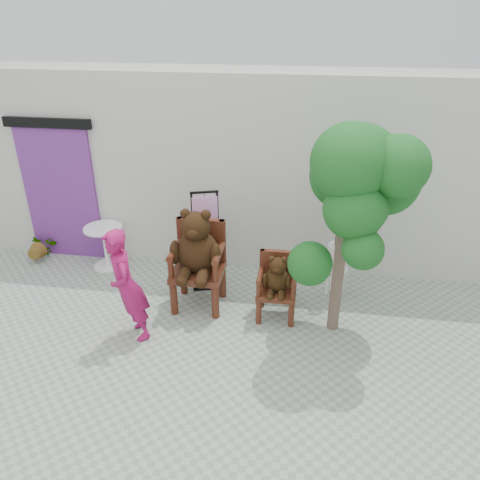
{
  "coord_description": "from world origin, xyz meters",
  "views": [
    {
      "loc": [
        0.91,
        -3.98,
        3.83
      ],
      "look_at": [
        0.06,
        1.67,
        0.95
      ],
      "focal_mm": 35.0,
      "sensor_mm": 36.0,
      "label": 1
    }
  ],
  "objects": [
    {
      "name": "stool_bucket",
      "position": [
        1.42,
        1.98,
        0.64
      ],
      "size": [
        0.32,
        0.32,
        1.46
      ],
      "rotation": [
        0.0,
        0.0,
        -0.37
      ],
      "color": "white",
      "rests_on": "ground"
    },
    {
      "name": "tree",
      "position": [
        1.5,
        1.12,
        2.05
      ],
      "size": [
        1.49,
        1.54,
        2.78
      ],
      "rotation": [
        0.0,
        0.0,
        0.01
      ],
      "color": "brown",
      "rests_on": "ground"
    },
    {
      "name": "chair_big",
      "position": [
        -0.49,
        1.45,
        0.83
      ],
      "size": [
        0.69,
        0.77,
        1.47
      ],
      "color": "#3D180D",
      "rests_on": "ground"
    },
    {
      "name": "doorway",
      "position": [
        -3.0,
        2.58,
        1.16
      ],
      "size": [
        1.4,
        0.11,
        2.33
      ],
      "color": "#6B2B81",
      "rests_on": "ground"
    },
    {
      "name": "back_wall",
      "position": [
        0.0,
        3.1,
        1.5
      ],
      "size": [
        9.0,
        1.0,
        3.0
      ],
      "primitive_type": "cube",
      "color": "beige",
      "rests_on": "ground"
    },
    {
      "name": "person",
      "position": [
        -1.18,
        0.61,
        0.76
      ],
      "size": [
        0.59,
        0.66,
        1.51
      ],
      "primitive_type": "imported",
      "rotation": [
        0.0,
        0.0,
        -1.04
      ],
      "color": "#A01354",
      "rests_on": "ground"
    },
    {
      "name": "potted_plant",
      "position": [
        -3.4,
        2.35,
        0.24
      ],
      "size": [
        0.44,
        0.39,
        0.47
      ],
      "primitive_type": "imported",
      "rotation": [
        0.0,
        0.0,
        0.04
      ],
      "color": "#113F18",
      "rests_on": "ground"
    },
    {
      "name": "ground_plane",
      "position": [
        0.0,
        0.0,
        0.0
      ],
      "size": [
        60.0,
        60.0,
        0.0
      ],
      "primitive_type": "plane",
      "color": "#939D8D",
      "rests_on": "ground"
    },
    {
      "name": "display_stand",
      "position": [
        -0.49,
        1.98,
        0.58
      ],
      "size": [
        0.54,
        0.47,
        1.51
      ],
      "rotation": [
        0.0,
        0.0,
        0.32
      ],
      "color": "black",
      "rests_on": "ground"
    },
    {
      "name": "chair_small",
      "position": [
        0.61,
        1.34,
        0.56
      ],
      "size": [
        0.52,
        0.5,
        0.93
      ],
      "color": "#3D180D",
      "rests_on": "ground"
    },
    {
      "name": "cafe_table",
      "position": [
        -2.21,
        2.27,
        0.44
      ],
      "size": [
        0.6,
        0.6,
        0.7
      ],
      "rotation": [
        0.0,
        0.0,
        -0.24
      ],
      "color": "white",
      "rests_on": "ground"
    }
  ]
}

